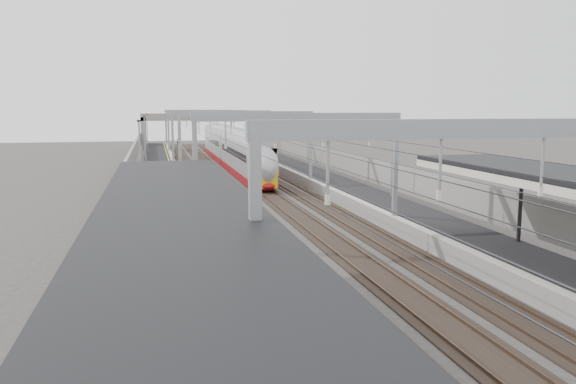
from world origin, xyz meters
TOP-DOWN VIEW (x-y plane):
  - platform_left at (-8.00, 45.00)m, footprint 4.00×120.00m
  - platform_right at (8.00, 45.00)m, footprint 4.00×120.00m
  - tracks at (0.00, 45.00)m, footprint 11.40×140.00m
  - overhead_line at (0.00, 51.62)m, footprint 13.00×140.00m
  - canopy_left at (-8.02, 2.99)m, footprint 4.40×30.00m
  - overbridge at (0.00, 100.00)m, footprint 22.00×2.20m
  - wall_left at (-11.20, 45.00)m, footprint 0.30×120.00m
  - wall_right at (11.20, 45.00)m, footprint 0.30×120.00m
  - train at (1.50, 62.45)m, footprint 2.75×50.17m
  - signal_green at (-5.20, 72.01)m, footprint 0.32×0.32m
  - signal_red_near at (3.20, 71.36)m, footprint 0.32×0.32m
  - signal_red_far at (5.40, 77.81)m, footprint 0.32×0.32m

SIDE VIEW (x-z plane):
  - tracks at x=0.00m, z-range -0.05..0.15m
  - platform_left at x=-8.00m, z-range 0.00..1.00m
  - platform_right at x=8.00m, z-range 0.00..1.00m
  - wall_left at x=-11.20m, z-range 0.00..3.20m
  - wall_right at x=11.20m, z-range 0.00..3.20m
  - train at x=1.50m, z-range -0.04..4.31m
  - signal_green at x=-5.20m, z-range 0.68..4.15m
  - signal_red_near at x=3.20m, z-range 0.68..4.15m
  - signal_red_far at x=5.40m, z-range 0.68..4.15m
  - canopy_left at x=-8.02m, z-range 2.97..7.21m
  - overbridge at x=0.00m, z-range 1.86..8.76m
  - overhead_line at x=0.00m, z-range 2.84..9.44m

